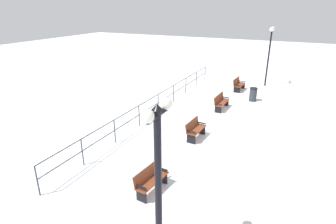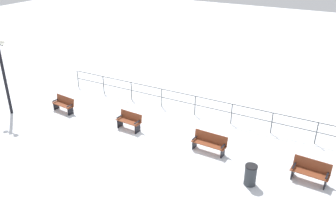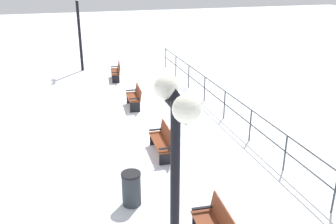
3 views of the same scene
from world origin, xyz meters
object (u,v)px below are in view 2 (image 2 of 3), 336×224
bench_fourth (310,171)px  trash_bin (250,175)px  lamppost_near (2,67)px  bench_second (129,121)px  bench_third (209,143)px  bench_nearest (64,104)px

bench_fourth → trash_bin: (1.42, -2.04, -0.01)m
lamppost_near → bench_fourth: bearing=95.9°
bench_second → lamppost_near: bearing=-72.6°
trash_bin → bench_third: bearing=-121.7°
lamppost_near → trash_bin: bearing=90.9°
bench_second → trash_bin: bench_second is taller
lamppost_near → bench_nearest: bearing=123.2°
lamppost_near → bench_second: bearing=103.8°
bench_second → lamppost_near: size_ratio=0.33×
trash_bin → bench_second: bearing=-102.2°
bench_fourth → bench_nearest: bearing=-86.6°
bench_fourth → lamppost_near: bearing=-80.8°
bench_second → trash_bin: 7.06m
bench_nearest → trash_bin: bearing=89.5°
bench_nearest → trash_bin: trash_bin is taller
bench_nearest → lamppost_near: 3.73m
bench_second → bench_fourth: 8.94m
bench_fourth → lamppost_near: lamppost_near is taller
bench_third → trash_bin: 2.86m
bench_third → bench_fourth: (0.08, 4.47, -0.01)m
lamppost_near → trash_bin: size_ratio=4.73×
bench_nearest → bench_second: bearing=97.6°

